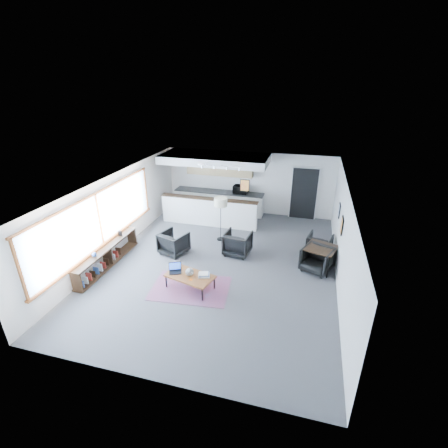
% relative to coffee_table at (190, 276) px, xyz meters
% --- Properties ---
extents(room, '(7.02, 9.02, 2.62)m').
position_rel_coffee_table_xyz_m(room, '(0.42, 1.47, 0.91)').
color(room, '#49494B').
rests_on(room, ground).
extents(window, '(0.10, 5.95, 1.66)m').
position_rel_coffee_table_xyz_m(window, '(-3.04, 0.57, 1.06)').
color(window, '#8CBFFF').
rests_on(window, room).
extents(console, '(0.35, 3.00, 0.80)m').
position_rel_coffee_table_xyz_m(console, '(-2.88, 0.43, -0.07)').
color(console, black).
rests_on(console, floor).
extents(kitchenette, '(4.20, 1.96, 2.60)m').
position_rel_coffee_table_xyz_m(kitchenette, '(-0.78, 5.18, 0.99)').
color(kitchenette, white).
rests_on(kitchenette, floor).
extents(doorway, '(1.10, 0.12, 2.15)m').
position_rel_coffee_table_xyz_m(doorway, '(2.72, 5.90, 0.68)').
color(doorway, black).
rests_on(doorway, room).
extents(track_light, '(1.60, 0.07, 0.15)m').
position_rel_coffee_table_xyz_m(track_light, '(-0.17, 3.67, 2.14)').
color(track_light, silver).
rests_on(track_light, room).
extents(wall_art_lower, '(0.03, 0.38, 0.48)m').
position_rel_coffee_table_xyz_m(wall_art_lower, '(3.89, 1.87, 1.16)').
color(wall_art_lower, black).
rests_on(wall_art_lower, room).
extents(wall_art_upper, '(0.03, 0.34, 0.44)m').
position_rel_coffee_table_xyz_m(wall_art_upper, '(3.89, 3.17, 1.11)').
color(wall_art_upper, black).
rests_on(wall_art_upper, room).
extents(kilim_rug, '(2.25, 1.65, 0.01)m').
position_rel_coffee_table_xyz_m(kilim_rug, '(0.00, 0.00, -0.39)').
color(kilim_rug, '#693652').
rests_on(kilim_rug, floor).
extents(coffee_table, '(1.43, 1.00, 0.42)m').
position_rel_coffee_table_xyz_m(coffee_table, '(0.00, 0.00, 0.00)').
color(coffee_table, brown).
rests_on(coffee_table, floor).
extents(laptop, '(0.42, 0.39, 0.24)m').
position_rel_coffee_table_xyz_m(laptop, '(-0.47, 0.09, 0.10)').
color(laptop, black).
rests_on(laptop, coffee_table).
extents(ceramic_pot, '(0.23, 0.23, 0.23)m').
position_rel_coffee_table_xyz_m(ceramic_pot, '(-0.00, -0.01, 0.14)').
color(ceramic_pot, gray).
rests_on(ceramic_pot, coffee_table).
extents(book_stack, '(0.37, 0.33, 0.10)m').
position_rel_coffee_table_xyz_m(book_stack, '(0.38, 0.07, 0.08)').
color(book_stack, silver).
rests_on(book_stack, coffee_table).
extents(coaster, '(0.10, 0.10, 0.01)m').
position_rel_coffee_table_xyz_m(coaster, '(0.10, -0.19, 0.03)').
color(coaster, '#E5590C').
rests_on(coaster, coffee_table).
extents(armchair_left, '(0.99, 0.96, 0.82)m').
position_rel_coffee_table_xyz_m(armchair_left, '(-1.22, 1.74, 0.02)').
color(armchair_left, black).
rests_on(armchair_left, floor).
extents(armchair_right, '(0.89, 0.85, 0.84)m').
position_rel_coffee_table_xyz_m(armchair_right, '(0.82, 2.25, 0.03)').
color(armchair_right, black).
rests_on(armchair_right, floor).
extents(floor_lamp, '(0.56, 0.56, 1.59)m').
position_rel_coffee_table_xyz_m(floor_lamp, '(0.01, 3.09, 0.99)').
color(floor_lamp, black).
rests_on(floor_lamp, floor).
extents(dining_table, '(1.08, 1.08, 0.72)m').
position_rel_coffee_table_xyz_m(dining_table, '(3.42, 2.01, 0.27)').
color(dining_table, black).
rests_on(dining_table, floor).
extents(dining_chair_near, '(0.89, 0.87, 0.71)m').
position_rel_coffee_table_xyz_m(dining_chair_near, '(3.34, 1.85, -0.04)').
color(dining_chair_near, black).
rests_on(dining_chair_near, floor).
extents(dining_chair_far, '(0.75, 0.72, 0.66)m').
position_rel_coffee_table_xyz_m(dining_chair_far, '(3.42, 2.91, -0.06)').
color(dining_chair_far, black).
rests_on(dining_chair_far, floor).
extents(microwave, '(0.61, 0.37, 0.40)m').
position_rel_coffee_table_xyz_m(microwave, '(0.16, 5.62, 0.74)').
color(microwave, black).
rests_on(microwave, kitchenette).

